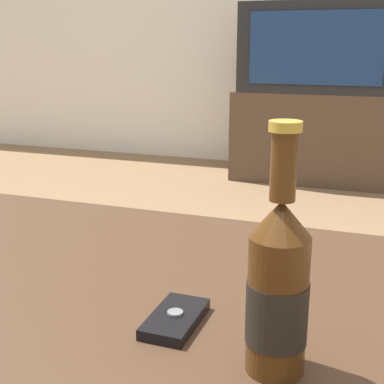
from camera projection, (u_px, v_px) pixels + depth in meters
The scene contains 5 objects.
coffee_table at pixel (65, 352), 0.72m from camera, with size 1.07×0.88×0.46m.
tv_stand at pixel (315, 135), 3.21m from camera, with size 0.94×0.49×0.52m.
television at pixel (320, 48), 3.07m from camera, with size 0.87×0.50×0.49m.
beer_bottle at pixel (278, 288), 0.55m from camera, with size 0.07×0.07×0.27m.
cell_phone at pixel (175, 319), 0.67m from camera, with size 0.06×0.11×0.02m.
Camera 1 is at (0.37, -0.54, 0.80)m, focal length 50.00 mm.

